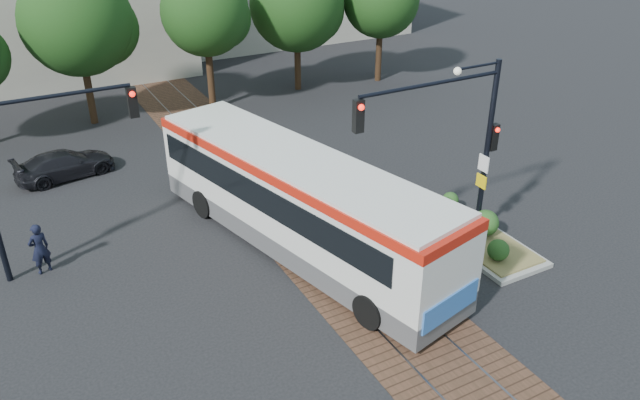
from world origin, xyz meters
The scene contains 9 objects.
ground centered at (0.00, 0.00, 0.00)m, with size 120.00×120.00×0.00m, color black.
trackbed centered at (0.00, 4.00, 0.01)m, with size 3.60×40.00×0.02m.
tree_row centered at (1.21, 16.42, 4.85)m, with size 26.40×5.60×7.67m.
city_bus centered at (-0.72, 1.46, 1.86)m, with size 5.47×12.75×3.35m.
traffic_island centered at (4.82, -0.90, 0.33)m, with size 2.20×5.20×1.13m.
signal_pole_main centered at (3.86, -0.81, 4.16)m, with size 5.49×0.46×6.00m.
signal_pole_left centered at (-8.37, 4.00, 3.86)m, with size 4.99×0.34×6.00m.
officer centered at (-8.49, 3.96, 0.86)m, with size 0.63×0.41×1.73m, color black.
parked_car centered at (-6.74, 10.89, 0.57)m, with size 1.60×3.94×1.14m, color black.
Camera 1 is at (-8.64, -14.65, 11.32)m, focal length 35.00 mm.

